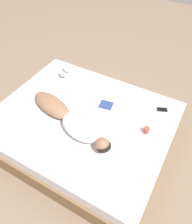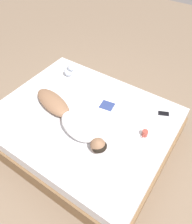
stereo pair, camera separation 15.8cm
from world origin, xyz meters
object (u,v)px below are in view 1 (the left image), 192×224
at_px(open_magazine, 109,99).
at_px(coffee_mug, 146,130).
at_px(cell_phone, 162,110).
at_px(person, 71,120).

bearing_deg(open_magazine, coffee_mug, 57.11).
height_order(coffee_mug, cell_phone, coffee_mug).
xyz_separation_m(coffee_mug, cell_phone, (-0.47, 0.05, -0.04)).
distance_m(open_magazine, cell_phone, 0.74).
height_order(person, coffee_mug, person).
xyz_separation_m(open_magazine, coffee_mug, (0.30, 0.66, 0.04)).
height_order(person, open_magazine, person).
xyz_separation_m(open_magazine, cell_phone, (-0.17, 0.72, 0.00)).
xyz_separation_m(person, coffee_mug, (-0.35, 0.86, -0.05)).
xyz_separation_m(person, open_magazine, (-0.65, 0.20, -0.09)).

